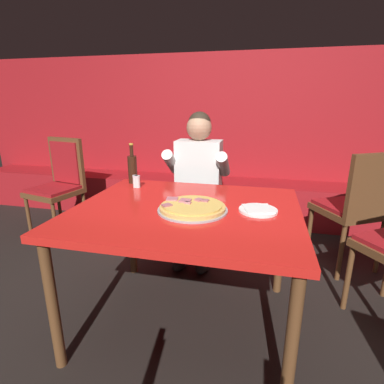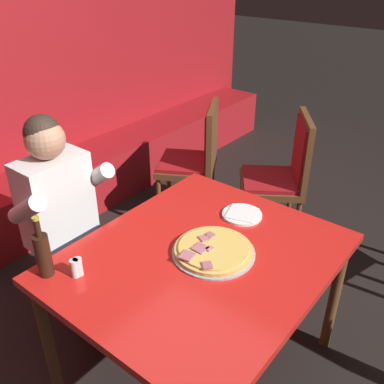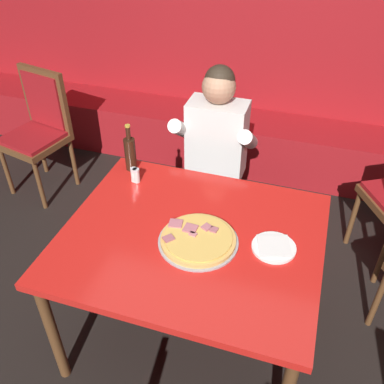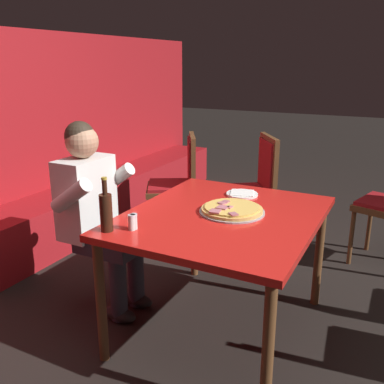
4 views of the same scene
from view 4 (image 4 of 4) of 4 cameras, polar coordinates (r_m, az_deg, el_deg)
The scene contains 11 objects.
ground_plane at distance 2.87m, azimuth 3.80°, elevation -17.61°, with size 24.00×24.00×0.00m, color black.
booth_bench at distance 3.79m, azimuth -23.01°, elevation -6.07°, with size 6.46×0.48×0.46m, color maroon.
main_dining_table at distance 2.54m, azimuth 4.11°, elevation -4.55°, with size 1.26×1.07×0.77m.
pizza at distance 2.53m, azimuth 5.34°, elevation -2.36°, with size 0.39×0.39×0.05m.
plate_white_paper at distance 2.87m, azimuth 6.69°, elevation -0.25°, with size 0.21×0.21×0.02m.
beer_bottle at distance 2.27m, azimuth -11.39°, elevation -2.51°, with size 0.07×0.07×0.29m.
shaker_parmesan at distance 2.29m, azimuth -7.75°, elevation -4.02°, with size 0.04×0.04×0.09m.
shaker_black_pepper at distance 2.28m, azimuth -8.05°, elevation -4.14°, with size 0.04×0.04×0.09m.
diner_seated_blue_shirt at distance 2.85m, azimuth -12.55°, elevation -2.29°, with size 0.53×0.53×1.27m.
dining_chair_far_left at distance 3.95m, azimuth -1.71°, elevation 1.68°, with size 0.60×0.60×1.00m.
dining_chair_side_aisle at distance 3.83m, azimuth 8.30°, elevation 1.12°, with size 0.61×0.61×1.02m.
Camera 4 is at (-2.18, -0.91, 1.63)m, focal length 40.00 mm.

